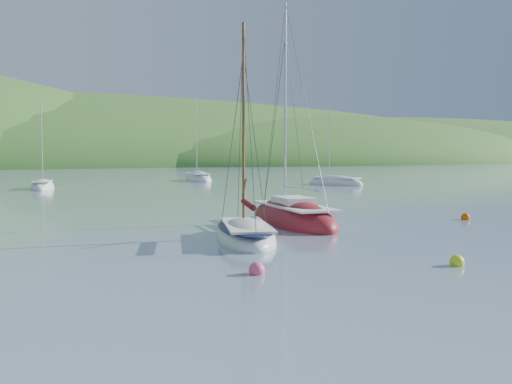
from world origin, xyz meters
name	(u,v)px	position (x,y,z in m)	size (l,w,h in m)	color
ground	(319,271)	(0.00, 0.00, 0.00)	(700.00, 700.00, 0.00)	slate
daysailer_white	(246,235)	(0.51, 6.44, 0.22)	(4.18, 6.75, 9.75)	white
sloop_red	(293,220)	(4.92, 10.22, 0.23)	(3.71, 8.54, 12.26)	maroon
distant_sloop_a	(42,187)	(-3.53, 45.87, 0.16)	(3.38, 6.71, 9.14)	white
distant_sloop_b	(198,179)	(16.25, 54.28, 0.19)	(4.02, 8.47, 11.62)	white
distant_sloop_d	(335,183)	(26.79, 38.70, 0.17)	(4.95, 7.40, 9.97)	white
mooring_buoys	(405,244)	(5.41, 2.30, 0.12)	(16.85, 9.64, 0.49)	yellow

